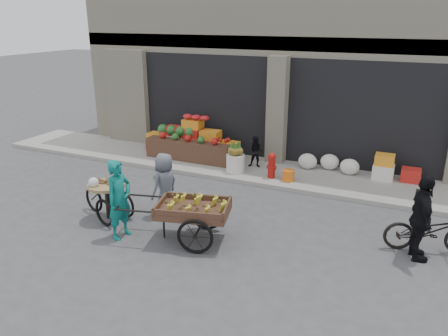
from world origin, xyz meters
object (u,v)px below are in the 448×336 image
at_px(bicycle, 430,230).
at_px(orange_bucket, 288,175).
at_px(banana_cart, 190,207).
at_px(fire_hydrant, 272,164).
at_px(cyclist, 421,219).
at_px(tricycle_cart, 107,195).
at_px(seated_person, 256,152).
at_px(vendor_grey, 165,185).
at_px(pineapple_bin, 235,163).
at_px(vendor_woman, 119,199).

bearing_deg(bicycle, orange_bucket, 40.98).
xyz_separation_m(orange_bucket, banana_cart, (-0.93, -3.82, 0.47)).
bearing_deg(fire_hydrant, cyclist, -35.95).
distance_m(orange_bucket, tricycle_cart, 4.84).
distance_m(seated_person, vendor_grey, 3.78).
distance_m(pineapple_bin, vendor_grey, 3.14).
distance_m(fire_hydrant, banana_cart, 3.90).
bearing_deg(banana_cart, bicycle, 4.99).
height_order(fire_hydrant, seated_person, seated_person).
relative_size(vendor_woman, vendor_grey, 1.13).
height_order(tricycle_cart, bicycle, tricycle_cart).
distance_m(fire_hydrant, cyclist, 4.70).
height_order(tricycle_cart, cyclist, cyclist).
height_order(fire_hydrant, bicycle, bicycle).
relative_size(tricycle_cart, bicycle, 0.85).
relative_size(vendor_woman, tricycle_cart, 1.15).
xyz_separation_m(pineapple_bin, fire_hydrant, (1.10, -0.05, 0.13)).
relative_size(banana_cart, tricycle_cart, 1.78).
bearing_deg(orange_bucket, bicycle, -33.37).
height_order(seated_person, vendor_grey, vendor_grey).
bearing_deg(fire_hydrant, pineapple_bin, 177.40).
bearing_deg(pineapple_bin, bicycle, -25.24).
height_order(orange_bucket, bicycle, bicycle).
height_order(vendor_grey, bicycle, vendor_grey).
bearing_deg(vendor_woman, bicycle, -63.36).
distance_m(banana_cart, vendor_woman, 1.47).
height_order(orange_bucket, vendor_woman, vendor_woman).
height_order(fire_hydrant, orange_bucket, fire_hydrant).
relative_size(fire_hydrant, seated_person, 0.76).
height_order(banana_cart, cyclist, cyclist).
distance_m(vendor_woman, bicycle, 6.15).
bearing_deg(pineapple_bin, vendor_woman, -99.35).
height_order(pineapple_bin, vendor_woman, vendor_woman).
relative_size(banana_cart, vendor_grey, 1.75).
height_order(orange_bucket, cyclist, cyclist).
distance_m(banana_cart, cyclist, 4.37).
height_order(banana_cart, bicycle, banana_cart).
bearing_deg(vendor_woman, banana_cart, -63.99).
relative_size(fire_hydrant, tricycle_cart, 0.49).
bearing_deg(vendor_grey, seated_person, 178.88).
xyz_separation_m(fire_hydrant, orange_bucket, (0.50, -0.05, -0.23)).
bearing_deg(fire_hydrant, orange_bucket, -5.71).
bearing_deg(pineapple_bin, seated_person, 56.31).
relative_size(orange_bucket, vendor_woman, 0.19).
relative_size(pineapple_bin, vendor_grey, 0.35).
relative_size(seated_person, vendor_grey, 0.63).
xyz_separation_m(seated_person, bicycle, (4.69, -3.00, -0.13)).
xyz_separation_m(pineapple_bin, orange_bucket, (1.60, -0.10, -0.10)).
bearing_deg(fire_hydrant, seated_person, 137.12).
bearing_deg(tricycle_cart, orange_bucket, 65.46).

